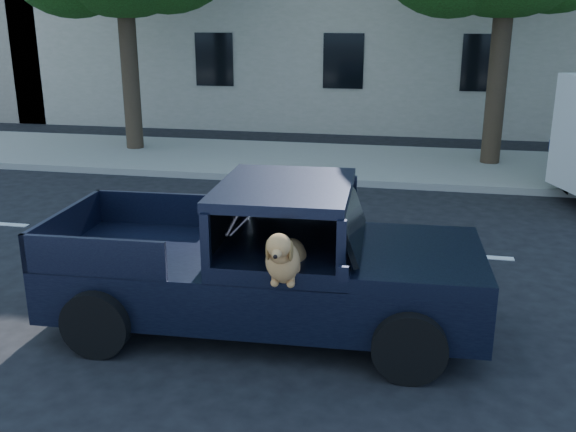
% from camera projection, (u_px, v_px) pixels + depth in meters
% --- Properties ---
extents(ground, '(120.00, 120.00, 0.00)m').
position_uv_depth(ground, '(108.00, 335.00, 7.22)').
color(ground, black).
rests_on(ground, ground).
extents(far_sidewalk, '(60.00, 4.00, 0.15)m').
position_uv_depth(far_sidewalk, '(280.00, 160.00, 15.81)').
color(far_sidewalk, gray).
rests_on(far_sidewalk, ground).
extents(lane_stripes, '(21.60, 0.14, 0.01)m').
position_uv_depth(lane_stripes, '(327.00, 246.00, 10.02)').
color(lane_stripes, silver).
rests_on(lane_stripes, ground).
extents(pickup_truck, '(4.85, 2.51, 1.71)m').
position_uv_depth(pickup_truck, '(258.00, 280.00, 7.27)').
color(pickup_truck, black).
rests_on(pickup_truck, ground).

